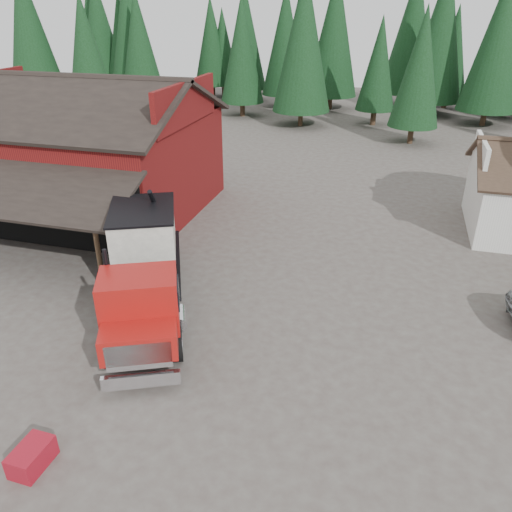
# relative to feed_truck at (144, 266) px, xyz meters

# --- Properties ---
(ground) EXTENTS (120.00, 120.00, 0.00)m
(ground) POSITION_rel_feed_truck_xyz_m (3.12, -1.14, -1.90)
(ground) COLOR #483E39
(ground) RESTS_ON ground
(red_barn) EXTENTS (12.80, 13.63, 7.18)m
(red_barn) POSITION_rel_feed_truck_xyz_m (-7.88, 8.76, 0.79)
(red_barn) COLOR maroon
(red_barn) RESTS_ON ground
(conifer_backdrop) EXTENTS (76.00, 16.00, 16.00)m
(conifer_backdrop) POSITION_rel_feed_truck_xyz_m (3.12, 40.86, -1.90)
(conifer_backdrop) COLOR black
(conifer_backdrop) RESTS_ON ground
(near_pine_a) EXTENTS (4.40, 4.40, 11.40)m
(near_pine_a) POSITION_rel_feed_truck_xyz_m (-18.88, 26.86, 4.49)
(near_pine_a) COLOR #382619
(near_pine_a) RESTS_ON ground
(near_pine_b) EXTENTS (3.96, 3.96, 10.40)m
(near_pine_b) POSITION_rel_feed_truck_xyz_m (9.12, 28.86, 3.99)
(near_pine_b) COLOR #382619
(near_pine_b) RESTS_ON ground
(near_pine_d) EXTENTS (5.28, 5.28, 13.40)m
(near_pine_d) POSITION_rel_feed_truck_xyz_m (-0.88, 32.86, 5.49)
(near_pine_d) COLOR #382619
(near_pine_d) RESTS_ON ground
(feed_truck) EXTENTS (5.94, 9.19, 4.07)m
(feed_truck) POSITION_rel_feed_truck_xyz_m (0.00, 0.00, 0.00)
(feed_truck) COLOR black
(feed_truck) RESTS_ON ground
(equip_box) EXTENTS (0.73, 1.12, 0.60)m
(equip_box) POSITION_rel_feed_truck_xyz_m (0.45, -7.14, -1.60)
(equip_box) COLOR maroon
(equip_box) RESTS_ON ground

